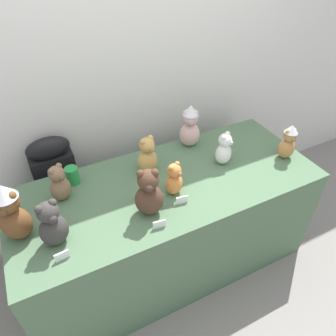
{
  "coord_description": "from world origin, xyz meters",
  "views": [
    {
      "loc": [
        -0.65,
        -1.05,
        2.09
      ],
      "look_at": [
        0.0,
        0.25,
        0.91
      ],
      "focal_mm": 33.78,
      "sensor_mm": 36.0,
      "label": 1
    }
  ],
  "objects_px": {
    "teddy_bear_caramel": "(288,142)",
    "party_cup_green": "(72,175)",
    "teddy_bear_snow": "(224,149)",
    "teddy_bear_chestnut": "(12,213)",
    "teddy_bear_cocoa": "(149,194)",
    "teddy_bear_charcoal": "(52,225)",
    "teddy_bear_mocha": "(59,184)",
    "display_table": "(168,225)",
    "instrument_case": "(62,195)",
    "teddy_bear_blush": "(190,126)",
    "teddy_bear_honey": "(148,156)",
    "teddy_bear_ginger": "(174,180)"
  },
  "relations": [
    {
      "from": "teddy_bear_caramel",
      "to": "party_cup_green",
      "type": "distance_m",
      "value": 1.4
    },
    {
      "from": "teddy_bear_snow",
      "to": "teddy_bear_chestnut",
      "type": "bearing_deg",
      "value": 153.23
    },
    {
      "from": "teddy_bear_cocoa",
      "to": "teddy_bear_chestnut",
      "type": "bearing_deg",
      "value": -172.12
    },
    {
      "from": "teddy_bear_charcoal",
      "to": "teddy_bear_mocha",
      "type": "bearing_deg",
      "value": 59.8
    },
    {
      "from": "display_table",
      "to": "teddy_bear_cocoa",
      "type": "xyz_separation_m",
      "value": [
        -0.2,
        -0.17,
        0.54
      ]
    },
    {
      "from": "display_table",
      "to": "teddy_bear_mocha",
      "type": "height_order",
      "value": "teddy_bear_mocha"
    },
    {
      "from": "teddy_bear_caramel",
      "to": "teddy_bear_chestnut",
      "type": "relative_size",
      "value": 0.72
    },
    {
      "from": "teddy_bear_charcoal",
      "to": "instrument_case",
      "type": "bearing_deg",
      "value": 68.42
    },
    {
      "from": "teddy_bear_blush",
      "to": "teddy_bear_caramel",
      "type": "xyz_separation_m",
      "value": [
        0.51,
        -0.42,
        -0.03
      ]
    },
    {
      "from": "teddy_bear_charcoal",
      "to": "teddy_bear_chestnut",
      "type": "distance_m",
      "value": 0.21
    },
    {
      "from": "teddy_bear_blush",
      "to": "teddy_bear_honey",
      "type": "bearing_deg",
      "value": -130.57
    },
    {
      "from": "teddy_bear_mocha",
      "to": "teddy_bear_snow",
      "type": "relative_size",
      "value": 1.04
    },
    {
      "from": "instrument_case",
      "to": "teddy_bear_caramel",
      "type": "relative_size",
      "value": 3.93
    },
    {
      "from": "teddy_bear_ginger",
      "to": "teddy_bear_cocoa",
      "type": "bearing_deg",
      "value": 178.97
    },
    {
      "from": "teddy_bear_honey",
      "to": "instrument_case",
      "type": "bearing_deg",
      "value": 129.02
    },
    {
      "from": "teddy_bear_ginger",
      "to": "teddy_bear_chestnut",
      "type": "relative_size",
      "value": 0.62
    },
    {
      "from": "display_table",
      "to": "teddy_bear_honey",
      "type": "height_order",
      "value": "teddy_bear_honey"
    },
    {
      "from": "instrument_case",
      "to": "teddy_bear_cocoa",
      "type": "distance_m",
      "value": 0.91
    },
    {
      "from": "teddy_bear_honey",
      "to": "teddy_bear_cocoa",
      "type": "bearing_deg",
      "value": -129.89
    },
    {
      "from": "teddy_bear_mocha",
      "to": "teddy_bear_charcoal",
      "type": "relative_size",
      "value": 0.86
    },
    {
      "from": "party_cup_green",
      "to": "teddy_bear_charcoal",
      "type": "bearing_deg",
      "value": -113.67
    },
    {
      "from": "teddy_bear_ginger",
      "to": "teddy_bear_honey",
      "type": "bearing_deg",
      "value": 78.61
    },
    {
      "from": "display_table",
      "to": "teddy_bear_caramel",
      "type": "distance_m",
      "value": 0.98
    },
    {
      "from": "teddy_bear_caramel",
      "to": "party_cup_green",
      "type": "bearing_deg",
      "value": 167.98
    },
    {
      "from": "instrument_case",
      "to": "teddy_bear_honey",
      "type": "height_order",
      "value": "teddy_bear_honey"
    },
    {
      "from": "teddy_bear_blush",
      "to": "teddy_bear_charcoal",
      "type": "bearing_deg",
      "value": -126.61
    },
    {
      "from": "teddy_bear_chestnut",
      "to": "teddy_bear_caramel",
      "type": "bearing_deg",
      "value": 26.54
    },
    {
      "from": "teddy_bear_blush",
      "to": "teddy_bear_caramel",
      "type": "distance_m",
      "value": 0.66
    },
    {
      "from": "teddy_bear_caramel",
      "to": "teddy_bear_cocoa",
      "type": "height_order",
      "value": "teddy_bear_cocoa"
    },
    {
      "from": "display_table",
      "to": "teddy_bear_chestnut",
      "type": "bearing_deg",
      "value": -178.43
    },
    {
      "from": "instrument_case",
      "to": "teddy_bear_ginger",
      "type": "xyz_separation_m",
      "value": [
        0.59,
        -0.61,
        0.39
      ]
    },
    {
      "from": "instrument_case",
      "to": "teddy_bear_chestnut",
      "type": "relative_size",
      "value": 2.83
    },
    {
      "from": "teddy_bear_ginger",
      "to": "teddy_bear_blush",
      "type": "distance_m",
      "value": 0.51
    },
    {
      "from": "teddy_bear_charcoal",
      "to": "teddy_bear_snow",
      "type": "bearing_deg",
      "value": -4.61
    },
    {
      "from": "party_cup_green",
      "to": "instrument_case",
      "type": "bearing_deg",
      "value": 108.33
    },
    {
      "from": "teddy_bear_charcoal",
      "to": "party_cup_green",
      "type": "distance_m",
      "value": 0.46
    },
    {
      "from": "teddy_bear_blush",
      "to": "party_cup_green",
      "type": "height_order",
      "value": "teddy_bear_blush"
    },
    {
      "from": "instrument_case",
      "to": "teddy_bear_ginger",
      "type": "distance_m",
      "value": 0.94
    },
    {
      "from": "instrument_case",
      "to": "party_cup_green",
      "type": "bearing_deg",
      "value": -73.06
    },
    {
      "from": "instrument_case",
      "to": "teddy_bear_caramel",
      "type": "bearing_deg",
      "value": -25.52
    },
    {
      "from": "display_table",
      "to": "teddy_bear_blush",
      "type": "height_order",
      "value": "teddy_bear_blush"
    },
    {
      "from": "party_cup_green",
      "to": "teddy_bear_blush",
      "type": "bearing_deg",
      "value": 2.12
    },
    {
      "from": "teddy_bear_cocoa",
      "to": "instrument_case",
      "type": "bearing_deg",
      "value": 140.49
    },
    {
      "from": "teddy_bear_blush",
      "to": "instrument_case",
      "type": "bearing_deg",
      "value": -163.89
    },
    {
      "from": "teddy_bear_mocha",
      "to": "teddy_bear_charcoal",
      "type": "distance_m",
      "value": 0.32
    },
    {
      "from": "teddy_bear_ginger",
      "to": "teddy_bear_honey",
      "type": "xyz_separation_m",
      "value": [
        -0.05,
        0.25,
        0.02
      ]
    },
    {
      "from": "display_table",
      "to": "teddy_bear_blush",
      "type": "bearing_deg",
      "value": 43.14
    },
    {
      "from": "instrument_case",
      "to": "teddy_bear_chestnut",
      "type": "xyz_separation_m",
      "value": [
        -0.26,
        -0.55,
        0.46
      ]
    },
    {
      "from": "teddy_bear_mocha",
      "to": "teddy_bear_chestnut",
      "type": "bearing_deg",
      "value": -175.36
    },
    {
      "from": "teddy_bear_blush",
      "to": "teddy_bear_chestnut",
      "type": "xyz_separation_m",
      "value": [
        -1.18,
        -0.32,
        0.02
      ]
    }
  ]
}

